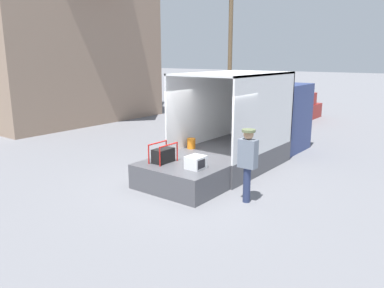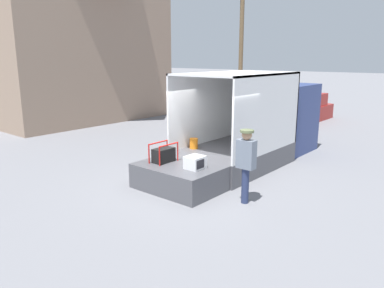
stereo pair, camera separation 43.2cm
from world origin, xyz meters
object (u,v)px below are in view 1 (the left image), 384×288
pickup_truck_red (290,110)px  utility_pole (230,38)px  worker_person (248,158)px  microwave (196,162)px  portable_generator (164,155)px  box_truck (259,126)px

pickup_truck_red → utility_pole: (1.94, 5.21, 4.09)m
worker_person → pickup_truck_red: worker_person is taller
microwave → pickup_truck_red: size_ratio=0.09×
pickup_truck_red → utility_pole: bearing=69.6°
microwave → utility_pole: bearing=28.9°
portable_generator → utility_pole: bearing=25.5°
microwave → portable_generator: size_ratio=0.62×
box_truck → worker_person: bearing=-156.0°
portable_generator → worker_person: worker_person is taller
portable_generator → utility_pole: 16.33m
microwave → portable_generator: (-0.05, 1.06, 0.04)m
portable_generator → pickup_truck_red: pickup_truck_red is taller
pickup_truck_red → utility_pole: 6.90m
box_truck → worker_person: (-4.23, -1.88, 0.07)m
box_truck → microwave: box_truck is taller
pickup_truck_red → box_truck: bearing=-164.8°
microwave → utility_pole: size_ratio=0.05×
worker_person → microwave: bearing=101.4°
utility_pole → microwave: bearing=-151.1°
portable_generator → pickup_truck_red: (12.40, 1.62, -0.27)m
box_truck → worker_person: box_truck is taller
box_truck → worker_person: 4.63m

